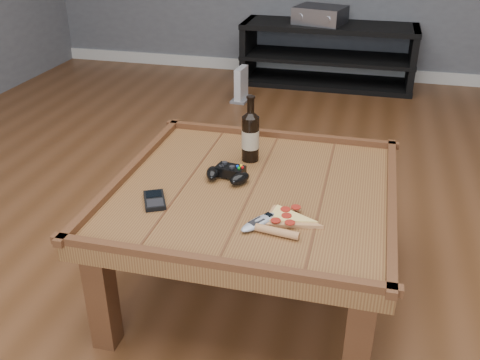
% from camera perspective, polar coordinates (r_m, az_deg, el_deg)
% --- Properties ---
extents(ground, '(6.00, 6.00, 0.00)m').
position_cam_1_polar(ground, '(2.19, 1.30, -11.24)').
color(ground, '#4E2D16').
rests_on(ground, ground).
extents(baseboard, '(5.00, 0.02, 0.10)m').
position_cam_1_polar(baseboard, '(4.85, 9.43, 11.44)').
color(baseboard, silver).
rests_on(baseboard, ground).
extents(coffee_table, '(1.03, 1.03, 0.48)m').
position_cam_1_polar(coffee_table, '(1.97, 1.43, -2.33)').
color(coffee_table, '#5A3319').
rests_on(coffee_table, ground).
extents(media_console, '(1.40, 0.45, 0.50)m').
position_cam_1_polar(media_console, '(4.57, 9.31, 13.00)').
color(media_console, black).
rests_on(media_console, ground).
extents(beer_bottle, '(0.07, 0.07, 0.27)m').
position_cam_1_polar(beer_bottle, '(2.10, 1.12, 4.82)').
color(beer_bottle, black).
rests_on(beer_bottle, coffee_table).
extents(game_controller, '(0.18, 0.14, 0.05)m').
position_cam_1_polar(game_controller, '(1.98, -1.31, 0.69)').
color(game_controller, black).
rests_on(game_controller, coffee_table).
extents(pizza_slice, '(0.19, 0.27, 0.03)m').
position_cam_1_polar(pizza_slice, '(1.73, 4.83, -4.29)').
color(pizza_slice, tan).
rests_on(pizza_slice, coffee_table).
extents(smartphone, '(0.12, 0.15, 0.02)m').
position_cam_1_polar(smartphone, '(1.86, -9.10, -2.13)').
color(smartphone, black).
rests_on(smartphone, coffee_table).
extents(remote_control, '(0.12, 0.16, 0.02)m').
position_cam_1_polar(remote_control, '(1.71, 2.08, -4.49)').
color(remote_control, '#92959E').
rests_on(remote_control, coffee_table).
extents(av_receiver, '(0.44, 0.39, 0.13)m').
position_cam_1_polar(av_receiver, '(4.50, 8.56, 17.02)').
color(av_receiver, black).
rests_on(av_receiver, media_console).
extents(game_console, '(0.13, 0.22, 0.26)m').
position_cam_1_polar(game_console, '(4.15, 0.13, 10.04)').
color(game_console, slate).
rests_on(game_console, ground).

